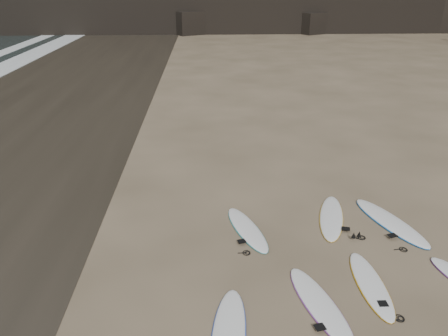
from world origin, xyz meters
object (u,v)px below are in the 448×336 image
object	(u,v)px
surfboard_0	(229,334)
surfboard_2	(371,284)
surfboard_5	(247,229)
surfboard_1	(320,304)
surfboard_7	(390,222)
surfboard_6	(331,217)

from	to	relation	value
surfboard_0	surfboard_2	xyz separation A→B (m)	(3.08, 1.28, -0.00)
surfboard_5	surfboard_2	bearing A→B (deg)	-60.96
surfboard_1	surfboard_7	world-z (taller)	surfboard_7
surfboard_2	surfboard_0	bearing A→B (deg)	-156.67
surfboard_7	surfboard_1	bearing A→B (deg)	-149.77
surfboard_1	surfboard_2	xyz separation A→B (m)	(1.23, 0.56, -0.00)
surfboard_1	surfboard_7	xyz separation A→B (m)	(2.65, 3.05, 0.01)
surfboard_0	surfboard_1	size ratio (longest dim) A/B	1.03
surfboard_1	surfboard_5	xyz separation A→B (m)	(-1.17, 2.88, -0.00)
surfboard_0	surfboard_2	distance (m)	3.34
surfboard_0	surfboard_5	distance (m)	3.66
surfboard_5	surfboard_0	bearing A→B (deg)	-117.62
surfboard_1	surfboard_2	distance (m)	1.35
surfboard_2	surfboard_1	bearing A→B (deg)	-154.83
surfboard_0	surfboard_2	size ratio (longest dim) A/B	1.09
surfboard_6	surfboard_2	bearing A→B (deg)	-72.58
surfboard_2	surfboard_6	size ratio (longest dim) A/B	0.92
surfboard_2	surfboard_5	world-z (taller)	surfboard_5
surfboard_5	surfboard_7	xyz separation A→B (m)	(3.83, 0.17, 0.01)
surfboard_5	surfboard_1	bearing A→B (deg)	-84.82
surfboard_2	surfboard_5	bearing A→B (deg)	136.78
surfboard_1	surfboard_7	distance (m)	4.04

